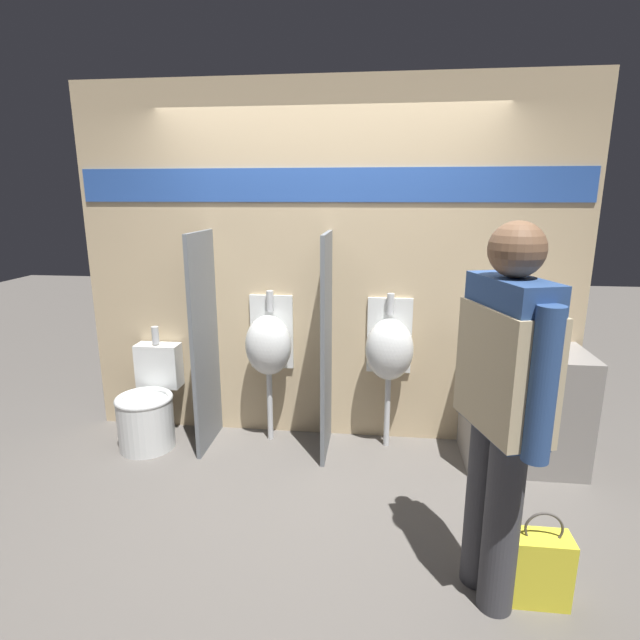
% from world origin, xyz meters
% --- Properties ---
extents(ground_plane, '(16.00, 16.00, 0.00)m').
position_xyz_m(ground_plane, '(0.00, 0.00, 0.00)').
color(ground_plane, '#5B5651').
extents(display_wall, '(3.79, 0.07, 2.70)m').
position_xyz_m(display_wall, '(0.00, 0.60, 1.36)').
color(display_wall, tan).
rests_on(display_wall, ground_plane).
extents(sink_counter, '(0.80, 0.54, 0.84)m').
position_xyz_m(sink_counter, '(1.44, 0.30, 0.42)').
color(sink_counter, gray).
rests_on(sink_counter, ground_plane).
extents(sink_basin, '(0.34, 0.34, 0.25)m').
position_xyz_m(sink_basin, '(1.39, 0.35, 0.90)').
color(sink_basin, silver).
rests_on(sink_basin, sink_counter).
extents(cell_phone, '(0.07, 0.14, 0.01)m').
position_xyz_m(cell_phone, '(1.20, 0.19, 0.84)').
color(cell_phone, '#232328').
rests_on(cell_phone, sink_counter).
extents(divider_near_counter, '(0.03, 0.53, 1.64)m').
position_xyz_m(divider_near_counter, '(-0.88, 0.31, 0.82)').
color(divider_near_counter, slate).
rests_on(divider_near_counter, ground_plane).
extents(divider_mid, '(0.03, 0.53, 1.64)m').
position_xyz_m(divider_mid, '(0.03, 0.31, 0.82)').
color(divider_mid, slate).
rests_on(divider_mid, ground_plane).
extents(urinal_near_counter, '(0.35, 0.28, 1.18)m').
position_xyz_m(urinal_near_counter, '(-0.43, 0.44, 0.77)').
color(urinal_near_counter, silver).
rests_on(urinal_near_counter, ground_plane).
extents(urinal_far, '(0.35, 0.28, 1.18)m').
position_xyz_m(urinal_far, '(0.49, 0.44, 0.77)').
color(urinal_far, silver).
rests_on(urinal_far, ground_plane).
extents(toilet, '(0.43, 0.59, 0.88)m').
position_xyz_m(toilet, '(-1.34, 0.24, 0.29)').
color(toilet, silver).
rests_on(toilet, ground_plane).
extents(person_in_vest, '(0.36, 0.60, 1.79)m').
position_xyz_m(person_in_vest, '(0.95, -1.01, 1.04)').
color(person_in_vest, '#3D3D42').
rests_on(person_in_vest, ground_plane).
extents(shopping_bag, '(0.27, 0.15, 0.48)m').
position_xyz_m(shopping_bag, '(1.18, -1.03, 0.18)').
color(shopping_bag, yellow).
rests_on(shopping_bag, ground_plane).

